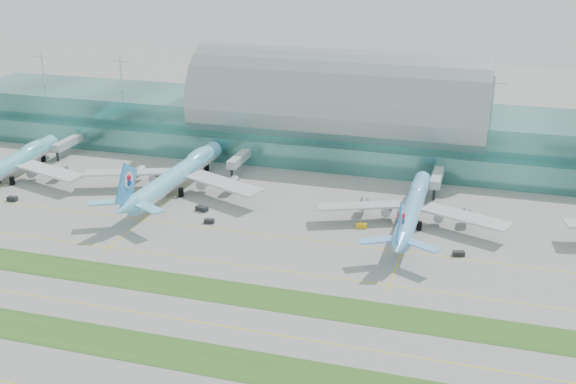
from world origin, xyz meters
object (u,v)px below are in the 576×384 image
(terminal, at_px, (339,120))
(airliner_b, at_px, (178,174))
(airliner_c, at_px, (413,207))
(airliner_a, at_px, (10,164))

(terminal, xyz_separation_m, airliner_b, (-44.67, -61.36, -7.54))
(airliner_b, relative_size, airliner_c, 1.13)
(airliner_a, xyz_separation_m, airliner_b, (65.00, 7.12, 0.34))
(airliner_b, distance_m, airliner_c, 84.36)
(terminal, bearing_deg, airliner_c, -59.64)
(airliner_a, xyz_separation_m, airliner_c, (149.14, 1.11, -0.42))
(terminal, bearing_deg, airliner_a, -148.02)
(airliner_b, bearing_deg, airliner_a, -172.20)
(terminal, relative_size, airliner_c, 4.87)
(terminal, bearing_deg, airliner_b, -126.05)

